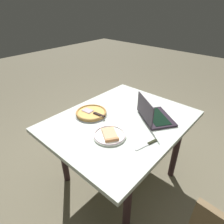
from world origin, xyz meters
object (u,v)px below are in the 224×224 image
(table_knife, at_px, (149,144))
(dining_table, at_px, (121,127))
(pizza_tray, at_px, (91,113))
(laptop, at_px, (153,115))
(pizza_plate, at_px, (110,135))

(table_knife, bearing_deg, dining_table, 71.20)
(pizza_tray, relative_size, table_knife, 1.51)
(laptop, height_order, pizza_plate, laptop)
(pizza_plate, bearing_deg, dining_table, 19.45)
(laptop, xyz_separation_m, pizza_tray, (-0.32, 0.48, -0.02))
(pizza_tray, xyz_separation_m, table_knife, (-0.01, -0.64, -0.01))
(dining_table, relative_size, pizza_tray, 4.14)
(dining_table, xyz_separation_m, pizza_tray, (-0.12, 0.27, 0.11))
(dining_table, bearing_deg, laptop, -46.18)
(laptop, bearing_deg, dining_table, 133.82)
(pizza_plate, height_order, table_knife, pizza_plate)
(dining_table, distance_m, pizza_plate, 0.29)
(laptop, xyz_separation_m, pizza_plate, (-0.45, 0.12, -0.03))
(pizza_tray, bearing_deg, laptop, -56.06)
(laptop, distance_m, pizza_tray, 0.57)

